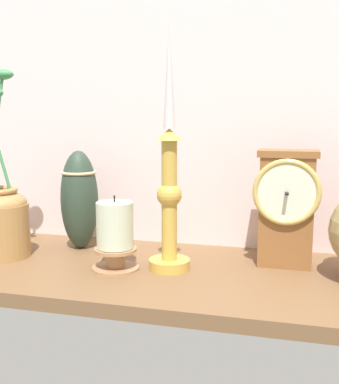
# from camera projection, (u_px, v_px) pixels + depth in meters

# --- Properties ---
(ground_plane) EXTENTS (1.00, 0.36, 0.02)m
(ground_plane) POSITION_uv_depth(u_px,v_px,m) (178.00, 276.00, 0.85)
(ground_plane) COLOR brown
(back_wall) EXTENTS (1.20, 0.02, 0.65)m
(back_wall) POSITION_uv_depth(u_px,v_px,m) (200.00, 90.00, 0.98)
(back_wall) COLOR silver
(back_wall) RESTS_ON ground_plane
(mantel_clock) EXTENTS (0.12, 0.09, 0.21)m
(mantel_clock) POSITION_uv_depth(u_px,v_px,m) (286.00, 206.00, 0.86)
(mantel_clock) COLOR brown
(mantel_clock) RESTS_ON ground_plane
(candlestick_tall_left) EXTENTS (0.07, 0.07, 0.44)m
(candlestick_tall_left) POSITION_uv_depth(u_px,v_px,m) (169.00, 187.00, 0.83)
(candlestick_tall_left) COLOR gold
(candlestick_tall_left) RESTS_ON ground_plane
(brass_vase_jar) EXTENTS (0.11, 0.11, 0.36)m
(brass_vase_jar) POSITION_uv_depth(u_px,v_px,m) (0.00, 215.00, 0.92)
(brass_vase_jar) COLOR #AC7F48
(brass_vase_jar) RESTS_ON ground_plane
(pillar_candle_front) EXTENTS (0.08, 0.08, 0.13)m
(pillar_candle_front) POSITION_uv_depth(u_px,v_px,m) (115.00, 235.00, 0.85)
(pillar_candle_front) COLOR #AC7E55
(pillar_candle_front) RESTS_ON ground_plane
(tall_ceramic_vase) EXTENTS (0.08, 0.08, 0.20)m
(tall_ceramic_vase) POSITION_uv_depth(u_px,v_px,m) (79.00, 199.00, 0.98)
(tall_ceramic_vase) COLOR #2C3F31
(tall_ceramic_vase) RESTS_ON ground_plane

